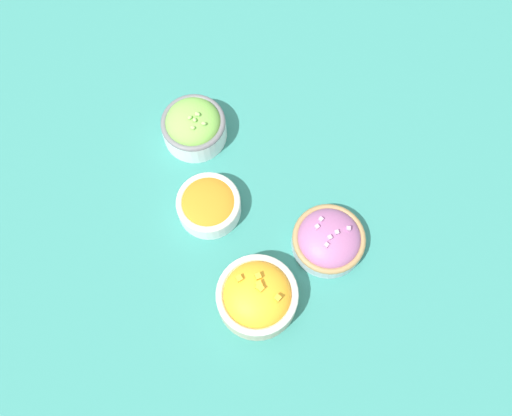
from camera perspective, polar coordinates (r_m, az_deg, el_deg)
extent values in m
plane|color=#337F75|center=(1.10, 0.00, -0.56)|extent=(3.00, 3.00, 0.00)
cylinder|color=white|center=(1.15, -6.18, 7.87)|extent=(0.13, 0.13, 0.05)
torus|color=slate|center=(1.13, -6.31, 8.49)|extent=(0.13, 0.13, 0.01)
ellipsoid|color=#7ABC4C|center=(1.13, -6.31, 8.49)|extent=(0.11, 0.11, 0.06)
ellipsoid|color=#99D166|center=(1.09, -6.35, 8.00)|extent=(0.01, 0.01, 0.01)
ellipsoid|color=#99D166|center=(1.09, -5.25, 8.42)|extent=(0.01, 0.01, 0.01)
ellipsoid|color=#99D166|center=(1.10, -5.83, 9.32)|extent=(0.01, 0.01, 0.01)
ellipsoid|color=#99D166|center=(1.09, -6.16, 8.76)|extent=(0.01, 0.01, 0.01)
ellipsoid|color=#99D166|center=(1.10, -5.97, 9.35)|extent=(0.01, 0.01, 0.01)
ellipsoid|color=#99D166|center=(1.10, -6.63, 8.99)|extent=(0.01, 0.01, 0.01)
cylinder|color=white|center=(1.08, -4.72, 0.19)|extent=(0.12, 0.12, 0.04)
torus|color=silver|center=(1.06, -4.81, 0.60)|extent=(0.12, 0.12, 0.01)
ellipsoid|color=orange|center=(1.06, -4.81, 0.60)|extent=(0.10, 0.10, 0.03)
cylinder|color=#B2C1CC|center=(1.07, 7.22, -3.31)|extent=(0.14, 0.14, 0.03)
torus|color=#997A4C|center=(1.06, 7.32, -3.05)|extent=(0.14, 0.14, 0.01)
ellipsoid|color=#9E5B8E|center=(1.06, 7.32, -3.05)|extent=(0.12, 0.12, 0.06)
cube|color=#C699C1|center=(1.04, 6.50, -1.14)|extent=(0.01, 0.01, 0.01)
cube|color=#C699C1|center=(1.02, 7.06, -3.69)|extent=(0.01, 0.01, 0.01)
cube|color=#C699C1|center=(1.02, 7.38, -2.94)|extent=(0.01, 0.01, 0.01)
cube|color=#C699C1|center=(1.03, 6.12, -1.88)|extent=(0.01, 0.01, 0.01)
cube|color=#C699C1|center=(1.03, 8.07, -2.43)|extent=(0.01, 0.01, 0.01)
cube|color=#C699C1|center=(1.04, 9.22, -2.03)|extent=(0.01, 0.01, 0.01)
cylinder|color=beige|center=(1.02, 0.12, -8.94)|extent=(0.14, 0.14, 0.05)
torus|color=silver|center=(1.00, 0.12, -8.62)|extent=(0.14, 0.14, 0.01)
ellipsoid|color=orange|center=(1.00, 0.12, -8.62)|extent=(0.12, 0.12, 0.06)
cube|color=#F4A828|center=(0.98, -1.69, -7.06)|extent=(0.01, 0.01, 0.01)
cube|color=#F4A828|center=(0.97, 2.18, -8.98)|extent=(0.01, 0.01, 0.01)
cube|color=#F4A828|center=(0.97, 0.21, -6.86)|extent=(0.01, 0.01, 0.01)
cube|color=#F4A828|center=(0.97, 0.48, -8.04)|extent=(0.01, 0.01, 0.01)
cube|color=#F4A828|center=(0.97, 0.30, -7.64)|extent=(0.01, 0.01, 0.01)
cube|color=#F4A828|center=(0.97, 0.30, -7.90)|extent=(0.01, 0.01, 0.01)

